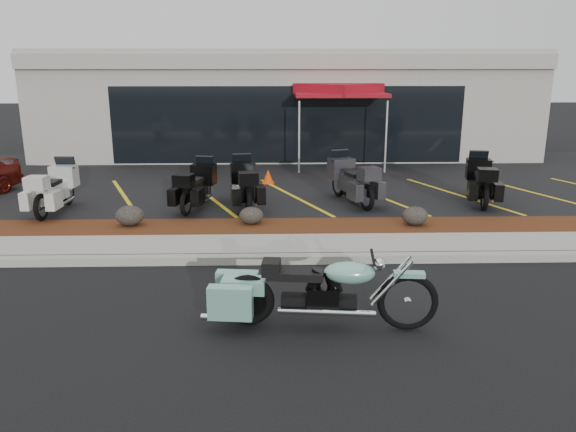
{
  "coord_description": "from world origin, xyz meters",
  "views": [
    {
      "loc": [
        -0.53,
        -8.77,
        3.5
      ],
      "look_at": [
        -0.25,
        1.2,
        0.8
      ],
      "focal_mm": 35.0,
      "sensor_mm": 36.0,
      "label": 1
    }
  ],
  "objects_px": {
    "traffic_cone": "(268,176)",
    "popup_canopy": "(339,91)",
    "hero_cruiser": "(408,293)",
    "touring_white": "(67,181)"
  },
  "relations": [
    {
      "from": "hero_cruiser",
      "to": "popup_canopy",
      "type": "height_order",
      "value": "popup_canopy"
    },
    {
      "from": "popup_canopy",
      "to": "traffic_cone",
      "type": "bearing_deg",
      "value": -132.87
    },
    {
      "from": "hero_cruiser",
      "to": "touring_white",
      "type": "distance_m",
      "value": 9.58
    },
    {
      "from": "traffic_cone",
      "to": "popup_canopy",
      "type": "height_order",
      "value": "popup_canopy"
    },
    {
      "from": "traffic_cone",
      "to": "popup_canopy",
      "type": "distance_m",
      "value": 4.42
    },
    {
      "from": "hero_cruiser",
      "to": "popup_canopy",
      "type": "relative_size",
      "value": 0.97
    },
    {
      "from": "touring_white",
      "to": "popup_canopy",
      "type": "distance_m",
      "value": 9.25
    },
    {
      "from": "hero_cruiser",
      "to": "traffic_cone",
      "type": "distance_m",
      "value": 9.34
    },
    {
      "from": "traffic_cone",
      "to": "popup_canopy",
      "type": "xyz_separation_m",
      "value": [
        2.35,
        2.97,
        2.29
      ]
    },
    {
      "from": "hero_cruiser",
      "to": "popup_canopy",
      "type": "bearing_deg",
      "value": 94.25
    }
  ]
}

